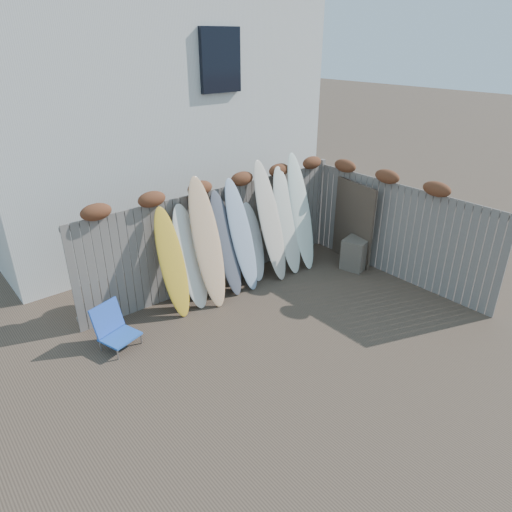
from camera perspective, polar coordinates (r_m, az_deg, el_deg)
ground at (r=8.16m, az=5.46°, el=-9.18°), size 80.00×80.00×0.00m
back_fence at (r=9.24m, az=-4.46°, el=3.60°), size 6.05×0.28×2.24m
right_fence at (r=9.88m, az=17.16°, el=3.74°), size 0.28×4.40×2.24m
house at (r=12.43m, az=-14.73°, el=18.24°), size 8.50×5.50×6.33m
beach_chair at (r=7.94m, az=-17.38°, el=-8.51°), size 0.70×0.73×0.74m
wooden_crate at (r=10.30m, az=12.38°, el=0.35°), size 0.70×0.63×0.69m
lattice_panel at (r=10.39m, az=12.06°, el=4.07°), size 0.26×1.21×1.83m
surfboard_0 at (r=8.31m, az=-10.43°, el=-0.85°), size 0.50×0.72×1.99m
surfboard_1 at (r=8.53m, az=-8.19°, el=-0.14°), size 0.54×0.69×1.94m
surfboard_2 at (r=8.51m, az=-6.11°, el=1.62°), size 0.62×0.88×2.40m
surfboard_3 at (r=8.88m, az=-3.75°, el=1.52°), size 0.52×0.75×2.04m
surfboard_4 at (r=9.05m, az=-1.83°, el=2.61°), size 0.58×0.82×2.21m
surfboard_5 at (r=9.45m, az=-0.45°, el=1.73°), size 0.53×0.63×1.62m
surfboard_6 at (r=9.42m, az=1.78°, el=4.35°), size 0.60×0.89×2.44m
surfboard_7 at (r=9.75m, az=3.88°, el=4.40°), size 0.57×0.81×2.23m
surfboard_8 at (r=9.96m, az=5.61°, el=5.48°), size 0.57×0.90×2.45m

